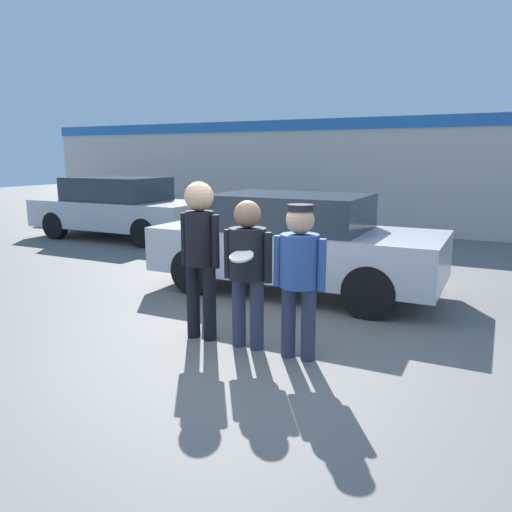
# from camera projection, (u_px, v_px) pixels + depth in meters

# --- Properties ---
(ground_plane) EXTENTS (56.00, 56.00, 0.00)m
(ground_plane) POSITION_uv_depth(u_px,v_px,m) (238.00, 349.00, 5.44)
(ground_plane) COLOR #66635E
(storefront_building) EXTENTS (24.00, 0.22, 3.08)m
(storefront_building) POSITION_uv_depth(u_px,v_px,m) (401.00, 176.00, 13.07)
(storefront_building) COLOR beige
(storefront_building) RESTS_ON ground
(person_left) EXTENTS (0.49, 0.32, 1.80)m
(person_left) POSITION_uv_depth(u_px,v_px,m) (200.00, 246.00, 5.57)
(person_left) COLOR black
(person_left) RESTS_ON ground
(person_middle_with_frisbee) EXTENTS (0.57, 0.59, 1.62)m
(person_middle_with_frisbee) POSITION_uv_depth(u_px,v_px,m) (248.00, 261.00, 5.31)
(person_middle_with_frisbee) COLOR #2D3347
(person_middle_with_frisbee) RESTS_ON ground
(person_right) EXTENTS (0.56, 0.39, 1.60)m
(person_right) POSITION_uv_depth(u_px,v_px,m) (299.00, 268.00, 5.02)
(person_right) COLOR #2D3347
(person_right) RESTS_ON ground
(parked_car_near) EXTENTS (4.34, 1.84, 1.50)m
(parked_car_near) POSITION_uv_depth(u_px,v_px,m) (295.00, 242.00, 7.64)
(parked_car_near) COLOR #B7BABF
(parked_car_near) RESTS_ON ground
(parked_car_far) EXTENTS (4.59, 1.91, 1.55)m
(parked_car_far) POSITION_uv_depth(u_px,v_px,m) (120.00, 208.00, 12.70)
(parked_car_far) COLOR #B7BABF
(parked_car_far) RESTS_ON ground
(shrub) EXTENTS (1.00, 1.00, 1.00)m
(shrub) POSITION_uv_depth(u_px,v_px,m) (301.00, 214.00, 13.77)
(shrub) COLOR #285B2D
(shrub) RESTS_ON ground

